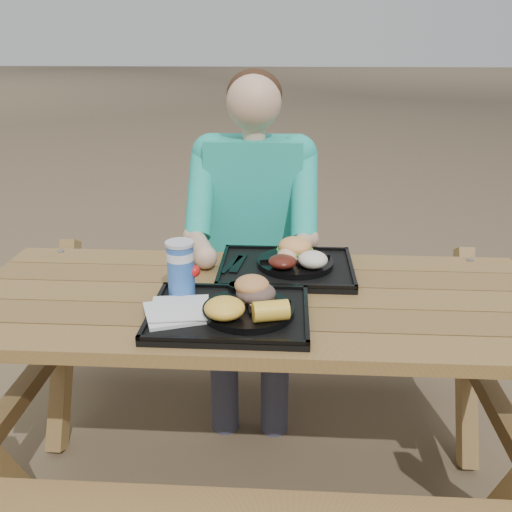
{
  "coord_description": "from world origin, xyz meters",
  "views": [
    {
      "loc": [
        0.1,
        -1.61,
        1.5
      ],
      "look_at": [
        0.0,
        0.0,
        0.88
      ],
      "focal_mm": 40.0,
      "sensor_mm": 36.0,
      "label": 1
    }
  ],
  "objects": [
    {
      "name": "ground",
      "position": [
        0.0,
        0.0,
        0.0
      ],
      "size": [
        60.0,
        60.0,
        0.0
      ],
      "primitive_type": "plane",
      "color": "#999999",
      "rests_on": "ground"
    },
    {
      "name": "picnic_table",
      "position": [
        0.0,
        0.0,
        0.38
      ],
      "size": [
        1.8,
        1.49,
        0.75
      ],
      "primitive_type": null,
      "color": "#999999",
      "rests_on": "ground"
    },
    {
      "name": "tray_near",
      "position": [
        -0.07,
        -0.16,
        0.76
      ],
      "size": [
        0.45,
        0.35,
        0.02
      ],
      "primitive_type": "cube",
      "color": "black",
      "rests_on": "picnic_table"
    },
    {
      "name": "tray_far",
      "position": [
        0.09,
        0.19,
        0.76
      ],
      "size": [
        0.45,
        0.35,
        0.02
      ],
      "primitive_type": "cube",
      "color": "black",
      "rests_on": "picnic_table"
    },
    {
      "name": "plate_near",
      "position": [
        -0.01,
        -0.17,
        0.78
      ],
      "size": [
        0.26,
        0.26,
        0.02
      ],
      "primitive_type": "cylinder",
      "color": "black",
      "rests_on": "tray_near"
    },
    {
      "name": "plate_far",
      "position": [
        0.12,
        0.2,
        0.78
      ],
      "size": [
        0.26,
        0.26,
        0.02
      ],
      "primitive_type": "cylinder",
      "color": "black",
      "rests_on": "tray_far"
    },
    {
      "name": "napkin_stack",
      "position": [
        -0.22,
        -0.18,
        0.78
      ],
      "size": [
        0.21,
        0.21,
        0.02
      ],
      "primitive_type": "cube",
      "rotation": [
        0.0,
        0.0,
        0.35
      ],
      "color": "silver",
      "rests_on": "tray_near"
    },
    {
      "name": "soda_cup",
      "position": [
        -0.22,
        -0.06,
        0.85
      ],
      "size": [
        0.08,
        0.08,
        0.16
      ],
      "primitive_type": "cylinder",
      "color": "#164AA6",
      "rests_on": "tray_near"
    },
    {
      "name": "condiment_bbq",
      "position": [
        -0.06,
        -0.04,
        0.79
      ],
      "size": [
        0.05,
        0.05,
        0.03
      ],
      "primitive_type": "cylinder",
      "color": "black",
      "rests_on": "tray_near"
    },
    {
      "name": "condiment_mustard",
      "position": [
        -0.0,
        -0.04,
        0.78
      ],
      "size": [
        0.04,
        0.04,
        0.03
      ],
      "primitive_type": "cylinder",
      "color": "yellow",
      "rests_on": "tray_near"
    },
    {
      "name": "sandwich",
      "position": [
        0.01,
        -0.12,
        0.85
      ],
      "size": [
        0.11,
        0.11,
        0.11
      ],
      "primitive_type": null,
      "color": "#CA8347",
      "rests_on": "plate_near"
    },
    {
      "name": "mac_cheese",
      "position": [
        -0.07,
        -0.23,
        0.82
      ],
      "size": [
        0.11,
        0.11,
        0.06
      ],
      "primitive_type": "ellipsoid",
      "color": "yellow",
      "rests_on": "plate_near"
    },
    {
      "name": "corn_cob",
      "position": [
        0.05,
        -0.24,
        0.82
      ],
      "size": [
        0.12,
        0.12,
        0.06
      ],
      "primitive_type": null,
      "rotation": [
        0.0,
        0.0,
        0.24
      ],
      "color": "yellow",
      "rests_on": "plate_near"
    },
    {
      "name": "cutlery_far",
      "position": [
        -0.07,
        0.2,
        0.77
      ],
      "size": [
        0.05,
        0.17,
        0.01
      ],
      "primitive_type": "cube",
      "rotation": [
        0.0,
        0.0,
        -0.13
      ],
      "color": "black",
      "rests_on": "tray_far"
    },
    {
      "name": "burger",
      "position": [
        0.12,
        0.24,
        0.84
      ],
      "size": [
        0.12,
        0.12,
        0.1
      ],
      "primitive_type": null,
      "color": "#F29F55",
      "rests_on": "plate_far"
    },
    {
      "name": "baked_beans",
      "position": [
        0.08,
        0.13,
        0.81
      ],
      "size": [
        0.09,
        0.09,
        0.04
      ],
      "primitive_type": "ellipsoid",
      "color": "#4F170F",
      "rests_on": "plate_far"
    },
    {
      "name": "potato_salad",
      "position": [
        0.18,
        0.14,
        0.82
      ],
      "size": [
        0.1,
        0.1,
        0.05
      ],
      "primitive_type": "ellipsoid",
      "color": "#F0E3CB",
      "rests_on": "plate_far"
    },
    {
      "name": "diner",
      "position": [
        -0.04,
        0.62,
        0.64
      ],
      "size": [
        0.48,
        0.84,
        1.28
      ],
      "primitive_type": null,
      "color": "teal",
      "rests_on": "ground"
    }
  ]
}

